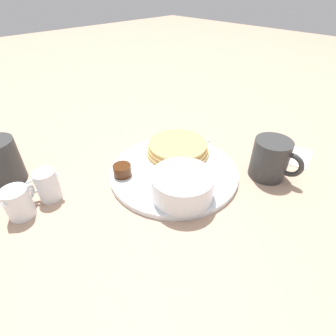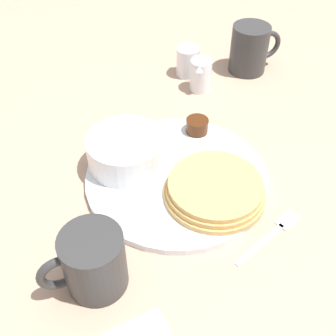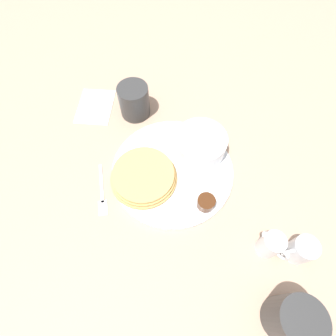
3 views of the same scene
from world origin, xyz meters
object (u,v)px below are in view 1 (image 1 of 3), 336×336
at_px(creamer_pitcher_near, 47,185).
at_px(fork, 181,136).
at_px(coffee_mug, 271,159).
at_px(creamer_pitcher_far, 18,202).
at_px(bowl, 182,184).
at_px(plate, 174,172).
at_px(second_mug, 0,161).

bearing_deg(creamer_pitcher_near, fork, -92.03).
bearing_deg(coffee_mug, creamer_pitcher_far, 59.37).
xyz_separation_m(bowl, creamer_pitcher_far, (0.18, 0.25, -0.01)).
bearing_deg(coffee_mug, creamer_pitcher_near, 54.88).
relative_size(plate, creamer_pitcher_near, 4.31).
bearing_deg(creamer_pitcher_far, second_mug, -6.93).
relative_size(bowl, creamer_pitcher_far, 1.84).
xyz_separation_m(coffee_mug, second_mug, (0.39, 0.43, 0.01)).
xyz_separation_m(creamer_pitcher_near, second_mug, (0.12, 0.04, 0.02)).
bearing_deg(fork, creamer_pitcher_far, 89.32).
bearing_deg(plate, creamer_pitcher_far, 69.35).
height_order(creamer_pitcher_near, fork, creamer_pitcher_near).
bearing_deg(second_mug, creamer_pitcher_near, -160.79).
bearing_deg(second_mug, coffee_mug, -132.62).
height_order(creamer_pitcher_far, second_mug, second_mug).
relative_size(creamer_pitcher_far, fork, 0.54).
height_order(fork, second_mug, second_mug).
xyz_separation_m(plate, creamer_pitcher_far, (0.11, 0.30, 0.03)).
bearing_deg(plate, bowl, 145.46).
relative_size(fork, second_mug, 1.10).
distance_m(plate, fork, 0.17).
bearing_deg(fork, bowl, 133.54).
bearing_deg(creamer_pitcher_near, second_mug, 19.21).
distance_m(coffee_mug, fork, 0.26).
relative_size(coffee_mug, creamer_pitcher_near, 1.65).
bearing_deg(creamer_pitcher_far, coffee_mug, -120.63).
xyz_separation_m(plate, bowl, (-0.07, 0.05, 0.03)).
relative_size(bowl, fork, 0.99).
xyz_separation_m(coffee_mug, fork, (0.26, 0.01, -0.04)).
distance_m(creamer_pitcher_far, fork, 0.43).
bearing_deg(creamer_pitcher_near, creamer_pitcher_far, 97.85).
bearing_deg(coffee_mug, second_mug, 47.38).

